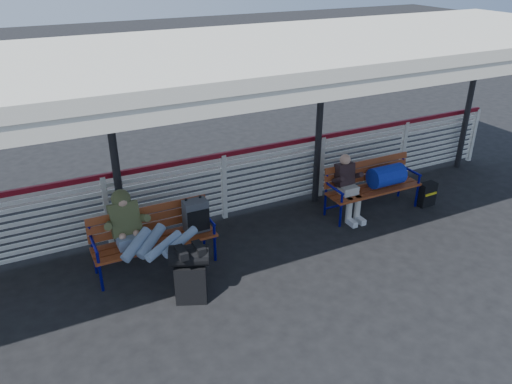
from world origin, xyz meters
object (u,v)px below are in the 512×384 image
luggage_stack (190,271)px  suitcase_side (427,194)px  bench_left (169,226)px  traveler_man (149,237)px  companion_person (348,186)px  bench_right (380,178)px

luggage_stack → suitcase_side: 4.92m
bench_left → traveler_man: traveler_man is taller
bench_left → traveler_man: (-0.39, -0.34, 0.10)m
bench_left → companion_person: size_ratio=1.57×
luggage_stack → traveler_man: bearing=139.8°
bench_right → companion_person: 0.69m
luggage_stack → traveler_man: (-0.35, 0.69, 0.25)m
companion_person → suitcase_side: bearing=-10.5°
bench_right → companion_person: size_ratio=1.57×
bench_right → traveler_man: traveler_man is taller
suitcase_side → companion_person: bearing=167.3°
companion_person → traveler_man: bearing=-175.0°
luggage_stack → bench_right: bearing=37.3°
traveler_man → bench_left: bearing=41.3°
luggage_stack → suitcase_side: size_ratio=1.92×
companion_person → suitcase_side: 1.67m
bench_left → companion_person: bearing=-0.4°
bench_left → suitcase_side: size_ratio=4.01×
luggage_stack → companion_person: size_ratio=0.75×
luggage_stack → bench_left: bearing=110.8°
bench_right → luggage_stack: bearing=-165.8°
bench_right → companion_person: bearing=179.9°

